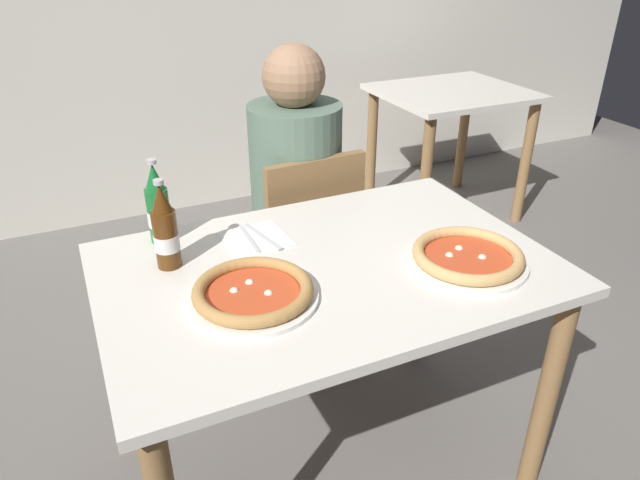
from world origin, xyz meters
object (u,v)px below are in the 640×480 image
diner_seated (297,212)px  napkin_with_cutlery (256,239)px  dining_table_background (450,118)px  beer_bottle_left (165,231)px  pizza_margherita_near (467,257)px  chair_behind_table (303,241)px  pizza_marinara_far (253,293)px  beer_bottle_center (158,208)px  dining_table_main (328,300)px

diner_seated → napkin_with_cutlery: bearing=-124.8°
dining_table_background → beer_bottle_left: bearing=-145.6°
dining_table_background → beer_bottle_left: 2.24m
pizza_margherita_near → beer_bottle_left: size_ratio=1.30×
chair_behind_table → beer_bottle_left: bearing=34.2°
chair_behind_table → pizza_marinara_far: 0.86m
chair_behind_table → pizza_margherita_near: chair_behind_table is taller
beer_bottle_left → beer_bottle_center: 0.15m
diner_seated → pizza_margherita_near: bearing=-78.8°
chair_behind_table → beer_bottle_left: beer_bottle_left is taller
beer_bottle_left → beer_bottle_center: size_ratio=1.00×
dining_table_main → pizza_margherita_near: size_ratio=3.73×
pizza_margherita_near → dining_table_main: bearing=156.0°
pizza_margherita_near → pizza_marinara_far: bearing=172.6°
dining_table_background → pizza_marinara_far: (-1.69, -1.51, 0.18)m
dining_table_background → pizza_margherita_near: size_ratio=2.49×
chair_behind_table → pizza_margherita_near: size_ratio=2.64×
dining_table_main → pizza_margherita_near: 0.40m
pizza_margherita_near → pizza_marinara_far: 0.58m
beer_bottle_center → napkin_with_cutlery: beer_bottle_center is taller
dining_table_background → beer_bottle_left: size_ratio=3.24×
napkin_with_cutlery → pizza_margherita_near: bearing=-37.8°
pizza_marinara_far → napkin_with_cutlery: size_ratio=1.66×
chair_behind_table → pizza_margherita_near: bearing=98.3°
chair_behind_table → napkin_with_cutlery: size_ratio=4.43×
dining_table_main → pizza_marinara_far: 0.28m
pizza_marinara_far → beer_bottle_center: bearing=109.2°
beer_bottle_left → pizza_margherita_near: bearing=-24.0°
beer_bottle_left → chair_behind_table: bearing=37.5°
pizza_margherita_near → napkin_with_cutlery: bearing=142.2°
pizza_margherita_near → napkin_with_cutlery: pizza_margherita_near is taller
beer_bottle_left → dining_table_background: bearing=34.4°
dining_table_main → beer_bottle_left: beer_bottle_left is taller
dining_table_main → napkin_with_cutlery: napkin_with_cutlery is taller
pizza_marinara_far → beer_bottle_center: (-0.14, 0.40, 0.08)m
diner_seated → pizza_marinara_far: bearing=-119.6°
diner_seated → beer_bottle_left: size_ratio=4.89×
chair_behind_table → beer_bottle_left: 0.81m
beer_bottle_center → dining_table_main: bearing=-40.8°
chair_behind_table → diner_seated: size_ratio=0.70×
pizza_marinara_far → beer_bottle_left: beer_bottle_left is taller
dining_table_main → pizza_marinara_far: bearing=-162.1°
chair_behind_table → pizza_margherita_near: (0.16, -0.76, 0.29)m
dining_table_main → beer_bottle_left: size_ratio=4.86×
chair_behind_table → pizza_marinara_far: bearing=55.2°
dining_table_main → chair_behind_table: 0.66m
diner_seated → beer_bottle_left: bearing=-139.3°
napkin_with_cutlery → chair_behind_table: bearing=51.6°
chair_behind_table → beer_bottle_left: size_ratio=3.44×
dining_table_main → dining_table_background: bearing=44.5°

